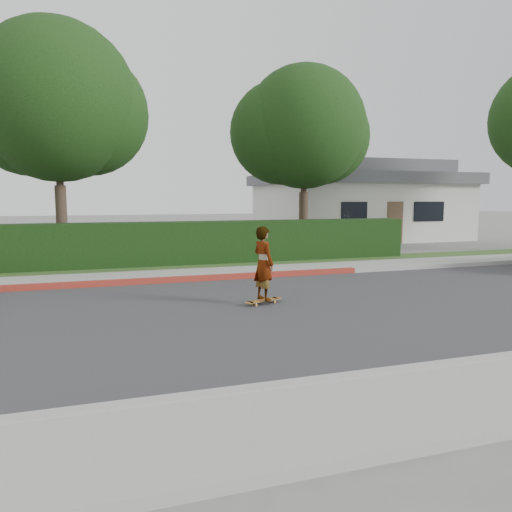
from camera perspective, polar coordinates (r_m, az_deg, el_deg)
name	(u,v)px	position (r m, az deg, el deg)	size (l,w,h in m)	color
ground	(406,301)	(11.68, 16.77, -4.94)	(120.00, 120.00, 0.00)	slate
road	(406,301)	(11.68, 16.77, -4.91)	(60.00, 8.00, 0.01)	#2D2D30
curb_far	(324,272)	(15.14, 7.76, -1.81)	(60.00, 0.20, 0.15)	#9E9E99
curb_red_section	(156,281)	(13.69, -11.36, -2.77)	(12.00, 0.21, 0.15)	maroon
sidewalk_far	(311,268)	(15.94, 6.32, -1.42)	(60.00, 1.60, 0.12)	gray
planting_strip	(292,263)	(17.40, 4.10, -0.75)	(60.00, 1.60, 0.10)	#2D4C1E
hedge	(203,244)	(16.98, -6.06, 1.42)	(15.00, 1.00, 1.50)	black
tree_left	(56,106)	(18.25, -21.86, 15.58)	(5.99, 5.21, 8.00)	#33261C
tree_center	(302,131)	(20.38, 5.28, 14.01)	(5.66, 4.84, 7.44)	#33261C
house	(357,201)	(29.25, 11.52, 6.16)	(10.60, 8.60, 4.30)	beige
skateboard	(263,301)	(10.81, 0.85, -5.11)	(0.98, 0.51, 0.09)	#C48936
skateboarder	(263,263)	(10.68, 0.86, -0.86)	(0.58, 0.38, 1.59)	white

